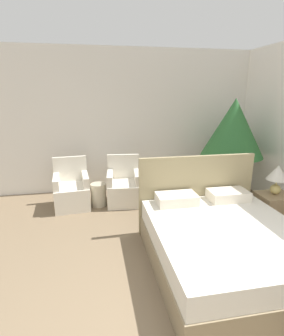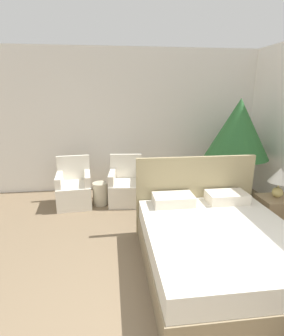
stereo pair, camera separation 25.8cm
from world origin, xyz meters
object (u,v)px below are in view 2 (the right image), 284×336
Objects in this scene: armchair_near_window_left at (74,191)px; nightstand at (275,215)px; potted_palm at (238,131)px; armchair_near_window_right at (126,188)px; bed at (218,245)px; table_lamp at (280,178)px; side_table at (100,194)px.

armchair_near_window_left is 1.57× the size of nightstand.
potted_palm is (3.08, -0.03, 1.07)m from armchair_near_window_left.
armchair_near_window_right is at bearing 146.55° from nightstand.
potted_palm is (1.16, 2.06, 1.05)m from bed.
armchair_near_window_left is 0.96m from armchair_near_window_right.
table_lamp is (0.01, -1.35, -0.49)m from potted_palm.
table_lamp is at bearing -27.54° from armchair_near_window_right.
table_lamp is at bearing -27.32° from side_table.
potted_palm is at bearing 4.49° from armchair_near_window_right.
armchair_near_window_right reaches higher than nightstand.
table_lamp reaches higher than armchair_near_window_left.
armchair_near_window_right is 1.57× the size of nightstand.
nightstand is (3.09, -1.41, 0.00)m from armchair_near_window_left.
nightstand is at bearing 30.26° from bed.
table_lamp is 3.01m from side_table.
side_table is (-0.48, -0.03, -0.07)m from armchair_near_window_right.
armchair_near_window_right reaches higher than side_table.
nightstand is 1.26× the size of table_lamp.
table_lamp reaches higher than armchair_near_window_right.
nightstand reaches higher than side_table.
armchair_near_window_left is at bearing -174.57° from armchair_near_window_right.
nightstand is (0.01, -1.37, -1.07)m from potted_palm.
bed is 2.22× the size of armchair_near_window_right.
bed is at bearing -119.52° from potted_palm.
bed is at bearing -149.74° from nightstand.
potted_palm is 4.58× the size of side_table.
potted_palm is (2.12, -0.03, 1.07)m from armchair_near_window_right.
bed is 1.48m from table_lamp.
side_table is at bearing 152.68° from table_lamp.
armchair_near_window_left is at bearing 132.52° from bed.
bed reaches higher than armchair_near_window_left.
armchair_near_window_right is at bearing 179.06° from potted_palm.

